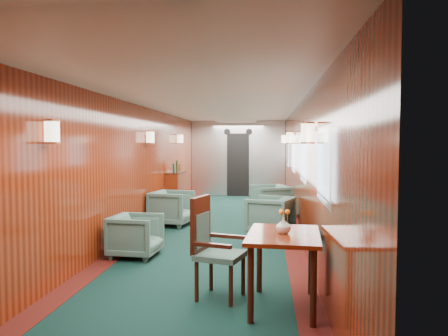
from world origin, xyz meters
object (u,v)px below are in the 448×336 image
dining_table (284,245)px  armchair_right_near (270,215)px  armchair_right_far (270,201)px  side_chair (211,243)px  credenza (176,191)px  armchair_left_far (172,208)px  armchair_left_near (136,236)px

dining_table → armchair_right_near: dining_table is taller
dining_table → armchair_right_far: 5.61m
side_chair → armchair_right_far: side_chair is taller
credenza → armchair_left_far: bearing=-80.5°
credenza → side_chair: bearing=-74.5°
armchair_left_far → armchair_right_near: armchair_left_far is taller
dining_table → armchair_left_near: bearing=143.4°
armchair_right_far → armchair_left_far: bearing=-76.6°
dining_table → armchair_left_near: size_ratio=1.55×
armchair_left_far → armchair_right_near: (2.00, -0.69, -0.01)m
side_chair → credenza: credenza is taller
side_chair → armchair_left_far: side_chair is taller
dining_table → side_chair: bearing=166.8°
side_chair → armchair_right_far: bearing=98.7°
credenza → armchair_left_near: size_ratio=1.81×
armchair_left_far → armchair_right_far: 2.40m
side_chair → armchair_left_far: size_ratio=1.40×
side_chair → armchair_right_near: side_chair is taller
armchair_left_far → dining_table: bearing=-144.1°
dining_table → armchair_right_near: (-0.11, 3.62, -0.29)m
credenza → armchair_left_near: 4.44m
armchair_left_near → dining_table: bearing=-126.3°
side_chair → armchair_left_near: side_chair is taller
dining_table → armchair_left_near: dining_table is taller
dining_table → credenza: credenza is taller
dining_table → credenza: (-2.43, 6.23, -0.14)m
armchair_left_near → armchair_left_far: 2.49m
dining_table → credenza: size_ratio=0.86×
side_chair → armchair_right_near: bearing=94.8°
armchair_left_far → side_chair: bearing=-151.9°
credenza → armchair_right_far: 2.43m
armchair_left_near → armchair_left_far: armchair_left_far is taller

